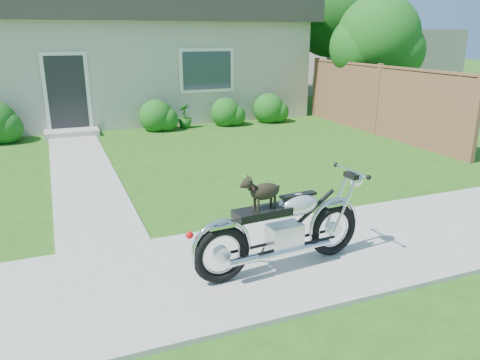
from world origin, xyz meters
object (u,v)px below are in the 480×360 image
at_px(house, 107,49).
at_px(tree_near, 383,41).
at_px(potted_plant_right, 185,116).
at_px(motorcycle_with_dog, 284,227).
at_px(tree_far, 347,11).
at_px(fence, 378,100).

bearing_deg(house, tree_near, -31.61).
relative_size(potted_plant_right, motorcycle_with_dog, 0.32).
bearing_deg(tree_far, tree_near, -105.05).
relative_size(tree_far, motorcycle_with_dog, 2.40).
bearing_deg(tree_near, potted_plant_right, 168.46).
relative_size(house, tree_far, 2.36).
height_order(house, fence, house).
relative_size(fence, motorcycle_with_dog, 2.98).
height_order(tree_far, potted_plant_right, tree_far).
bearing_deg(fence, potted_plant_right, 148.91).
bearing_deg(house, potted_plant_right, -64.30).
bearing_deg(tree_far, potted_plant_right, -163.21).
relative_size(house, motorcycle_with_dog, 5.67).
bearing_deg(house, motorcycle_with_dog, -88.19).
bearing_deg(tree_near, motorcycle_with_dog, -133.32).
bearing_deg(potted_plant_right, tree_near, -11.54).
bearing_deg(house, fence, -44.74).
bearing_deg(tree_near, house, 148.39).
xyz_separation_m(potted_plant_right, motorcycle_with_dog, (-1.27, -8.80, 0.20)).
height_order(fence, motorcycle_with_dog, fence).
distance_m(tree_near, motorcycle_with_dog, 10.61).
xyz_separation_m(fence, potted_plant_right, (-4.64, 2.80, -0.59)).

